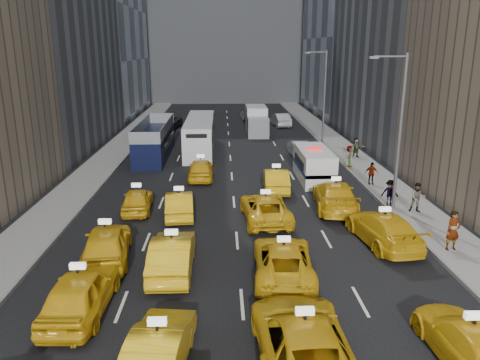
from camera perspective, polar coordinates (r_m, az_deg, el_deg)
The scene contains 36 objects.
ground at distance 16.50m, azimuth 0.56°, elevation -18.41°, with size 160.00×160.00×0.00m, color black.
sidewalk_west at distance 40.89m, azimuth -16.05°, elevation 2.27°, with size 3.00×90.00×0.15m, color gray.
sidewalk_east at distance 41.24m, azimuth 13.61°, elevation 2.56°, with size 3.00×90.00×0.15m, color gray.
curb_west at distance 40.57m, azimuth -14.06°, elevation 2.33°, with size 0.15×90.00×0.18m, color slate.
curb_east at distance 40.86m, azimuth 11.65°, elevation 2.58°, with size 0.15×90.00×0.18m, color slate.
streetlight_near at distance 27.79m, azimuth 18.72°, elevation 6.02°, with size 2.15×0.22×9.00m.
streetlight_far at distance 46.86m, azimuth 10.13°, elevation 10.33°, with size 2.15×0.22×9.00m.
taxi_4 at distance 18.17m, azimuth -18.87°, elevation -12.84°, with size 1.94×4.83×1.65m, color gold.
taxi_5 at distance 14.80m, azimuth -9.89°, elevation -19.74°, with size 1.56×4.47×1.47m, color gold.
taxi_6 at distance 14.90m, azimuth 7.75°, elevation -18.96°, with size 2.73×5.91×1.64m, color gold.
taxi_7 at distance 16.51m, azimuth 26.20°, elevation -17.34°, with size 1.96×4.82×1.40m, color gold.
taxi_8 at distance 21.90m, azimuth -15.94°, elevation -7.47°, with size 1.98×4.91×1.67m, color gold.
taxi_9 at distance 20.34m, azimuth -8.25°, elevation -8.97°, with size 1.70×4.87×1.60m, color gold.
taxi_10 at distance 19.92m, azimuth 5.30°, elevation -9.67°, with size 2.40×5.21×1.45m, color gold.
taxi_11 at distance 23.95m, azimuth 17.07°, elevation -5.67°, with size 2.18×5.35×1.55m, color gold.
taxi_12 at distance 27.98m, azimuth -12.41°, elevation -2.39°, with size 1.62×4.03×1.37m, color gold.
taxi_13 at distance 26.79m, azimuth -7.40°, elevation -2.92°, with size 1.50×4.31×1.42m, color gold.
taxi_14 at distance 25.90m, azimuth 3.12°, elevation -3.43°, with size 2.41×5.23×1.45m, color gold.
taxi_15 at distance 28.23m, azimuth 11.52°, elevation -1.88°, with size 2.31×5.69×1.65m, color gold.
taxi_16 at distance 34.07m, azimuth -4.79°, elevation 1.34°, with size 1.77×4.41×1.50m, color gold.
taxi_17 at distance 31.35m, azimuth 4.42°, elevation 0.04°, with size 1.58×4.52×1.49m, color gold.
nypd_van at distance 34.05m, azimuth 8.99°, elevation 1.79°, with size 2.62×5.78×2.42m.
double_decker at distance 41.60m, azimuth -10.36°, elevation 4.88°, with size 3.30×10.64×3.05m.
city_bus at distance 43.39m, azimuth -4.91°, elevation 5.49°, with size 2.80×11.64×2.99m.
box_truck at distance 51.92m, azimuth 2.04°, elevation 7.23°, with size 2.21×6.44×2.94m.
misc_car_0 at distance 41.60m, azimuth 7.18°, elevation 3.87°, with size 1.47×4.21×1.39m, color #929599.
misc_car_1 at distance 56.10m, azimuth -8.80°, elevation 7.05°, with size 2.69×5.84×1.62m, color black.
misc_car_2 at distance 62.27m, azimuth 1.08°, elevation 8.01°, with size 1.98×4.87×1.41m, color slate.
misc_car_3 at distance 57.88m, azimuth -4.46°, elevation 7.47°, with size 1.94×4.83×1.65m, color black.
misc_car_4 at distance 57.27m, azimuth 4.98°, elevation 7.34°, with size 1.68×4.81×1.59m, color #9C9EA3.
pedestrian_0 at distance 23.93m, azimuth 24.55°, elevation -5.63°, with size 0.70×0.46×1.91m, color gray.
pedestrian_1 at distance 28.55m, azimuth 20.82°, elevation -2.02°, with size 0.84×0.46×1.73m, color gray.
pedestrian_2 at distance 29.14m, azimuth 17.81°, elevation -1.51°, with size 1.03×0.43×1.60m, color gray.
pedestrian_3 at distance 33.38m, azimuth 15.71°, elevation 0.80°, with size 0.91×0.41×1.56m, color gray.
pedestrian_4 at distance 37.86m, azimuth 13.15°, elevation 2.84°, with size 0.83×0.45×1.69m, color gray.
pedestrian_5 at distance 41.30m, azimuth 13.97°, elevation 3.85°, with size 1.56×0.45×1.68m, color gray.
Camera 1 is at (-0.67, -13.60, 9.32)m, focal length 35.00 mm.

